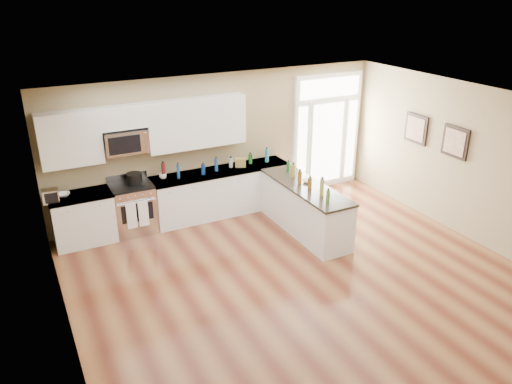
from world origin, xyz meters
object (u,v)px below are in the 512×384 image
peninsula_cabinet (305,210)px  kitchen_range (133,208)px  stockpot (134,178)px  toaster_oven (51,196)px

peninsula_cabinet → kitchen_range: (-2.88, 1.45, 0.05)m
stockpot → toaster_oven: 1.48m
kitchen_range → toaster_oven: size_ratio=4.02×
toaster_oven → peninsula_cabinet: bearing=-12.9°
peninsula_cabinet → stockpot: stockpot is taller
peninsula_cabinet → toaster_oven: size_ratio=8.64×
peninsula_cabinet → stockpot: bearing=152.1°
toaster_oven → stockpot: bearing=10.3°
peninsula_cabinet → toaster_oven: 4.52m
kitchen_range → stockpot: (0.08, 0.04, 0.58)m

